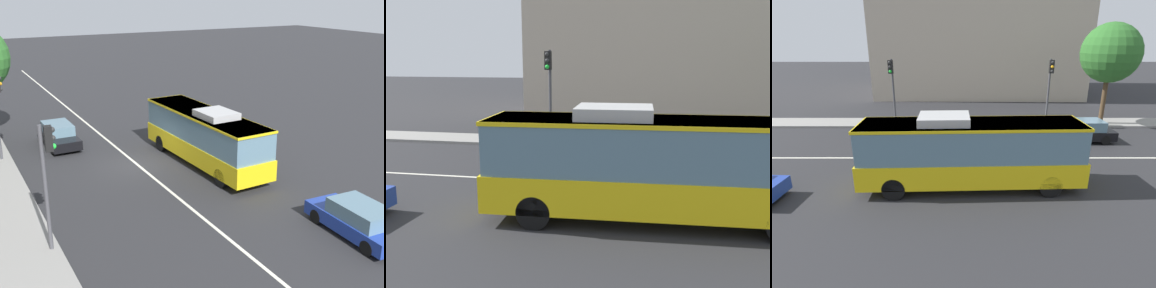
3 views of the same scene
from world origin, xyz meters
The scene contains 6 objects.
ground_plane centered at (0.00, 0.00, 0.00)m, with size 160.00×160.00×0.00m, color #28282B.
lane_centre_line centered at (0.00, 0.00, 0.01)m, with size 76.00×0.16×0.01m, color silver.
transit_bus centered at (-1.75, -3.56, 1.81)m, with size 10.09×2.88×3.46m.
sedan_black centered at (5.79, 3.13, 0.72)m, with size 4.52×1.85×1.46m.
sedan_blue centered at (-12.21, -4.90, 0.72)m, with size 4.58×2.01×1.46m.
traffic_light_near_corner centered at (-7.46, 6.52, 3.56)m, with size 0.34×0.62×5.20m.
Camera 1 is at (-24.70, 9.73, 9.94)m, focal length 44.77 mm.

